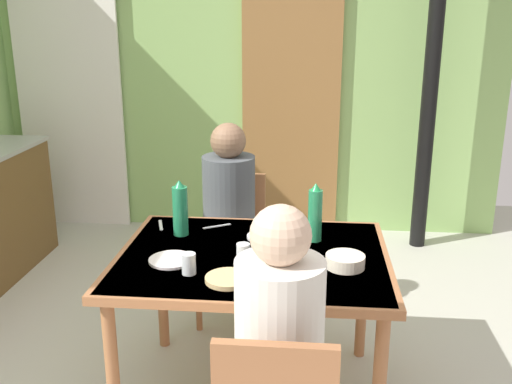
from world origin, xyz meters
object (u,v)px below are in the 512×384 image
(water_bottle_green_near, at_px, (315,214))
(water_bottle_green_far, at_px, (180,209))
(chair_far_diner, at_px, (232,237))
(person_near_diner, at_px, (280,328))
(serving_bowl_center, at_px, (345,261))
(dining_table, at_px, (253,270))
(person_far_diner, at_px, (229,199))

(water_bottle_green_near, distance_m, water_bottle_green_far, 0.66)
(water_bottle_green_near, bearing_deg, chair_far_diner, 127.52)
(chair_far_diner, relative_size, person_near_diner, 1.13)
(person_near_diner, relative_size, serving_bowl_center, 4.53)
(dining_table, relative_size, water_bottle_green_far, 4.39)
(person_far_diner, relative_size, water_bottle_green_near, 2.68)
(chair_far_diner, bearing_deg, person_near_diner, 103.60)
(chair_far_diner, bearing_deg, dining_table, 104.10)
(person_far_diner, bearing_deg, water_bottle_green_near, 134.37)
(chair_far_diner, distance_m, person_far_diner, 0.31)
(chair_far_diner, distance_m, serving_bowl_center, 1.15)
(person_far_diner, xyz_separation_m, water_bottle_green_far, (-0.17, -0.48, 0.10))
(chair_far_diner, xyz_separation_m, person_far_diner, (-0.00, -0.14, 0.28))
(dining_table, relative_size, person_near_diner, 1.60)
(water_bottle_green_near, xyz_separation_m, water_bottle_green_far, (-0.66, 0.01, -0.00))
(dining_table, distance_m, water_bottle_green_far, 0.48)
(dining_table, xyz_separation_m, person_near_diner, (0.16, -0.70, 0.11))
(water_bottle_green_far, bearing_deg, dining_table, -29.34)
(dining_table, bearing_deg, water_bottle_green_far, 150.66)
(dining_table, xyz_separation_m, serving_bowl_center, (0.41, -0.10, 0.10))
(person_far_diner, distance_m, serving_bowl_center, 1.01)
(water_bottle_green_far, relative_size, serving_bowl_center, 1.65)
(dining_table, height_order, water_bottle_green_far, water_bottle_green_far)
(water_bottle_green_near, bearing_deg, person_far_diner, 134.37)
(chair_far_diner, height_order, water_bottle_green_near, water_bottle_green_near)
(serving_bowl_center, bearing_deg, dining_table, 166.04)
(person_near_diner, bearing_deg, water_bottle_green_far, 120.68)
(person_near_diner, xyz_separation_m, serving_bowl_center, (0.25, 0.59, -0.01))
(chair_far_diner, height_order, serving_bowl_center, chair_far_diner)
(person_near_diner, xyz_separation_m, water_bottle_green_far, (-0.54, 0.91, 0.10))
(person_far_diner, bearing_deg, water_bottle_green_far, 70.66)
(serving_bowl_center, bearing_deg, water_bottle_green_far, 158.24)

